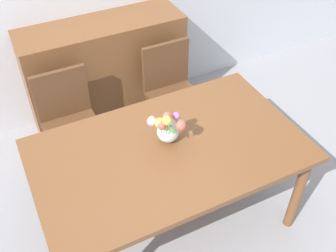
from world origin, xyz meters
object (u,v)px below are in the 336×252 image
Objects in this scene: flower_vase at (167,128)px; dresser at (106,74)px; dining_table at (169,157)px; chair_right at (171,88)px; chair_left at (69,119)px.

dresser is at bearing 89.48° from flower_vase.
dining_table is at bearing -91.22° from dresser.
dresser reaches higher than chair_right.
flower_vase is (-0.43, -0.79, 0.36)m from chair_right.
flower_vase is at bearing -90.52° from dresser.
dresser reaches higher than dining_table.
chair_left is 1.00× the size of chair_right.
chair_right is 3.40× the size of flower_vase.
chair_left and chair_right have the same top height.
flower_vase reaches higher than dining_table.
chair_left is 0.67m from dresser.
chair_left is 0.64× the size of dresser.
chair_left is at bearing 0.00° from chair_right.
chair_left is (-0.45, 0.86, -0.16)m from dining_table.
dresser is 5.31× the size of flower_vase.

